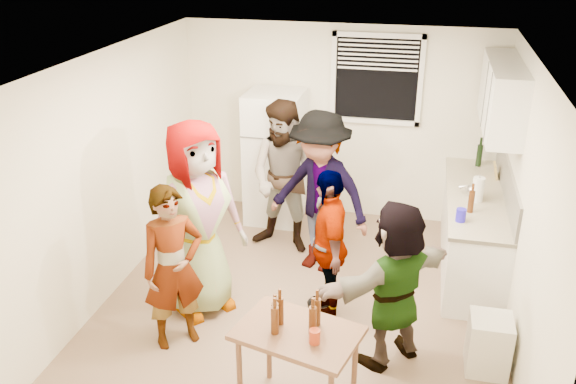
% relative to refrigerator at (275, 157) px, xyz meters
% --- Properties ---
extents(room, '(4.00, 4.50, 2.50)m').
position_rel_refrigerator_xyz_m(room, '(0.75, -1.88, -0.85)').
color(room, white).
rests_on(room, ground).
extents(window, '(1.12, 0.10, 1.06)m').
position_rel_refrigerator_xyz_m(window, '(1.20, 0.33, 1.00)').
color(window, white).
rests_on(window, room).
extents(refrigerator, '(0.70, 0.70, 1.70)m').
position_rel_refrigerator_xyz_m(refrigerator, '(0.00, 0.00, 0.00)').
color(refrigerator, white).
rests_on(refrigerator, ground).
extents(counter_lower, '(0.60, 2.20, 0.86)m').
position_rel_refrigerator_xyz_m(counter_lower, '(2.45, -0.73, -0.42)').
color(counter_lower, white).
rests_on(counter_lower, ground).
extents(countertop, '(0.64, 2.22, 0.04)m').
position_rel_refrigerator_xyz_m(countertop, '(2.45, -0.73, 0.03)').
color(countertop, '#BDB295').
rests_on(countertop, counter_lower).
extents(backsplash, '(0.03, 2.20, 0.36)m').
position_rel_refrigerator_xyz_m(backsplash, '(2.74, -0.73, 0.23)').
color(backsplash, '#A4A095').
rests_on(backsplash, countertop).
extents(upper_cabinets, '(0.34, 1.60, 0.70)m').
position_rel_refrigerator_xyz_m(upper_cabinets, '(2.58, -0.53, 1.10)').
color(upper_cabinets, white).
rests_on(upper_cabinets, room).
extents(kettle, '(0.28, 0.26, 0.19)m').
position_rel_refrigerator_xyz_m(kettle, '(2.40, -0.82, 0.05)').
color(kettle, silver).
rests_on(kettle, countertop).
extents(paper_towel, '(0.12, 0.12, 0.27)m').
position_rel_refrigerator_xyz_m(paper_towel, '(2.43, -0.92, 0.05)').
color(paper_towel, white).
rests_on(paper_towel, countertop).
extents(wine_bottle, '(0.07, 0.07, 0.27)m').
position_rel_refrigerator_xyz_m(wine_bottle, '(2.50, 0.15, 0.05)').
color(wine_bottle, black).
rests_on(wine_bottle, countertop).
extents(beer_bottle_counter, '(0.06, 0.06, 0.23)m').
position_rel_refrigerator_xyz_m(beer_bottle_counter, '(2.35, -1.22, 0.05)').
color(beer_bottle_counter, '#47230C').
rests_on(beer_bottle_counter, countertop).
extents(blue_cup, '(0.10, 0.10, 0.13)m').
position_rel_refrigerator_xyz_m(blue_cup, '(2.25, -1.45, 0.05)').
color(blue_cup, '#2317D6').
rests_on(blue_cup, countertop).
extents(picture_frame, '(0.02, 0.20, 0.17)m').
position_rel_refrigerator_xyz_m(picture_frame, '(2.67, -0.19, 0.13)').
color(picture_frame, tan).
rests_on(picture_frame, countertop).
extents(trash_bin, '(0.36, 0.36, 0.52)m').
position_rel_refrigerator_xyz_m(trash_bin, '(2.53, -2.52, -0.60)').
color(trash_bin, silver).
rests_on(trash_bin, ground).
extents(beer_bottle_table, '(0.06, 0.06, 0.23)m').
position_rel_refrigerator_xyz_m(beer_bottle_table, '(1.13, -3.38, -0.08)').
color(beer_bottle_table, '#47230C').
rests_on(beer_bottle_table, serving_table).
extents(red_cup, '(0.08, 0.08, 0.11)m').
position_rel_refrigerator_xyz_m(red_cup, '(1.17, -3.49, -0.08)').
color(red_cup, '#A63314').
rests_on(red_cup, serving_table).
extents(guest_grey, '(2.14, 2.01, 0.63)m').
position_rel_refrigerator_xyz_m(guest_grey, '(-0.23, -2.17, -0.85)').
color(guest_grey, gray).
rests_on(guest_grey, ground).
extents(guest_stripe, '(1.46, 1.56, 0.37)m').
position_rel_refrigerator_xyz_m(guest_stripe, '(-0.25, -2.74, -0.85)').
color(guest_stripe, '#141933').
rests_on(guest_stripe, ground).
extents(guest_back_left, '(1.20, 1.95, 0.69)m').
position_rel_refrigerator_xyz_m(guest_back_left, '(0.32, -0.78, -0.85)').
color(guest_back_left, brown).
rests_on(guest_back_left, ground).
extents(guest_back_right, '(1.71, 2.12, 0.68)m').
position_rel_refrigerator_xyz_m(guest_back_right, '(0.78, -1.12, -0.85)').
color(guest_back_right, '#424247').
rests_on(guest_back_right, ground).
extents(guest_black, '(1.74, 1.32, 0.38)m').
position_rel_refrigerator_xyz_m(guest_black, '(1.02, -1.98, -0.85)').
color(guest_black, black).
rests_on(guest_black, ground).
extents(guest_orange, '(2.09, 2.09, 0.45)m').
position_rel_refrigerator_xyz_m(guest_orange, '(1.69, -2.56, -0.85)').
color(guest_orange, '#BE7A48').
rests_on(guest_orange, ground).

